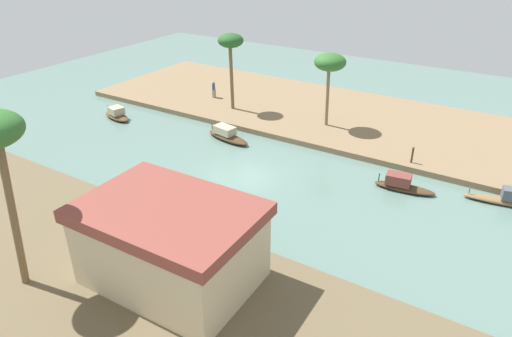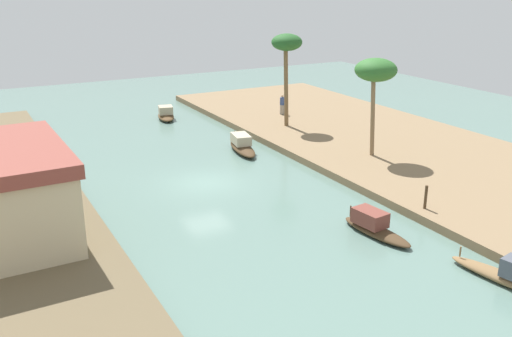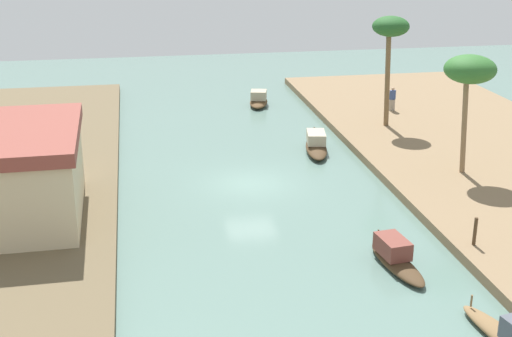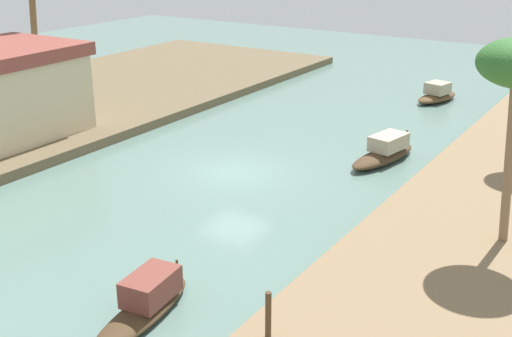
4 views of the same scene
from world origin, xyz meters
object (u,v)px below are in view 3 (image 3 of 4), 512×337
object	(u,v)px
sampan_upstream_small	(395,257)
palm_tree_left_near	(470,71)
person_on_near_bank	(392,101)
riverside_building	(16,173)
palm_tree_left_far	(391,31)
mooring_post	(475,231)
sampan_open_hull	(316,145)
sampan_foreground	(259,100)

from	to	relation	value
sampan_upstream_small	palm_tree_left_near	bearing A→B (deg)	-45.19
person_on_near_bank	riverside_building	bearing A→B (deg)	-173.77
palm_tree_left_near	palm_tree_left_far	xyz separation A→B (m)	(8.85, 0.78, 0.65)
person_on_near_bank	mooring_post	world-z (taller)	person_on_near_bank
mooring_post	palm_tree_left_near	size ratio (longest dim) A/B	0.19
mooring_post	palm_tree_left_near	world-z (taller)	palm_tree_left_near
sampan_open_hull	mooring_post	bearing A→B (deg)	-158.28
sampan_foreground	person_on_near_bank	distance (m)	9.43
sampan_open_hull	riverside_building	world-z (taller)	riverside_building
mooring_post	palm_tree_left_far	bearing A→B (deg)	-8.13
palm_tree_left_near	palm_tree_left_far	size ratio (longest dim) A/B	0.89
palm_tree_left_far	palm_tree_left_near	bearing A→B (deg)	-174.95
palm_tree_left_far	riverside_building	size ratio (longest dim) A/B	0.85
person_on_near_bank	sampan_open_hull	bearing A→B (deg)	-163.48
sampan_foreground	palm_tree_left_near	size ratio (longest dim) A/B	0.58
sampan_open_hull	riverside_building	size ratio (longest dim) A/B	0.54
palm_tree_left_far	riverside_building	world-z (taller)	palm_tree_left_far
person_on_near_bank	mooring_post	distance (m)	20.52
sampan_upstream_small	palm_tree_left_near	xyz separation A→B (m)	(8.30, -6.55, 5.22)
sampan_foreground	mooring_post	bearing A→B (deg)	-156.74
sampan_upstream_small	mooring_post	distance (m)	3.45
sampan_foreground	sampan_upstream_small	world-z (taller)	sampan_foreground
mooring_post	palm_tree_left_near	xyz separation A→B (m)	(7.95, -3.18, 4.60)
person_on_near_bank	palm_tree_left_near	distance (m)	13.01
sampan_upstream_small	riverside_building	world-z (taller)	riverside_building
person_on_near_bank	mooring_post	size ratio (longest dim) A/B	1.37
person_on_near_bank	sampan_foreground	bearing A→B (deg)	124.70
sampan_foreground	mooring_post	size ratio (longest dim) A/B	3.00
palm_tree_left_near	riverside_building	distance (m)	21.46
sampan_foreground	mooring_post	world-z (taller)	mooring_post
sampan_foreground	palm_tree_left_far	bearing A→B (deg)	-126.61
sampan_foreground	palm_tree_left_far	world-z (taller)	palm_tree_left_far
sampan_foreground	palm_tree_left_near	distance (m)	18.99
person_on_near_bank	palm_tree_left_far	xyz separation A→B (m)	(-3.31, 1.69, 5.20)
sampan_foreground	sampan_upstream_small	distance (m)	25.05
person_on_near_bank	palm_tree_left_far	distance (m)	6.39
sampan_upstream_small	riverside_building	distance (m)	16.08
person_on_near_bank	riverside_building	xyz separation A→B (m)	(-14.01, 22.06, 1.36)
mooring_post	riverside_building	bearing A→B (deg)	71.28
sampan_foreground	palm_tree_left_far	xyz separation A→B (m)	(-7.88, -6.53, 5.89)
palm_tree_left_near	person_on_near_bank	bearing A→B (deg)	-4.30
sampan_upstream_small	person_on_near_bank	distance (m)	21.79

